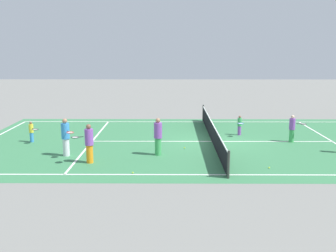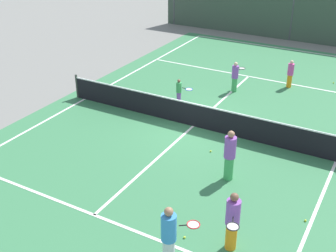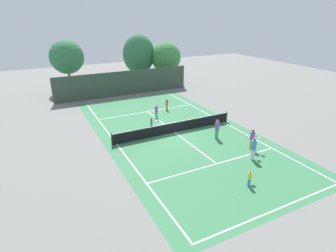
{
  "view_description": "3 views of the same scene",
  "coord_description": "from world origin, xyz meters",
  "px_view_note": "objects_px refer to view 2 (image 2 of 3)",
  "views": [
    {
      "loc": [
        20.13,
        -2.21,
        4.96
      ],
      "look_at": [
        1.18,
        -2.34,
        1.08
      ],
      "focal_mm": 41.61,
      "sensor_mm": 36.0,
      "label": 1
    },
    {
      "loc": [
        6.71,
        -14.04,
        8.0
      ],
      "look_at": [
        -0.32,
        -1.51,
        0.6
      ],
      "focal_mm": 46.7,
      "sensor_mm": 36.0,
      "label": 2
    },
    {
      "loc": [
        -10.98,
        -20.19,
        10.12
      ],
      "look_at": [
        -1.09,
        -0.75,
        1.11
      ],
      "focal_mm": 29.21,
      "sensor_mm": 36.0,
      "label": 3
    }
  ],
  "objects_px": {
    "player_0": "(235,76)",
    "player_4": "(290,74)",
    "player_2": "(180,91)",
    "tennis_ball_0": "(305,221)",
    "player_5": "(169,236)",
    "tennis_ball_1": "(211,151)",
    "tennis_ball_2": "(334,83)",
    "tennis_ball_3": "(185,237)",
    "tennis_ball_4": "(323,133)",
    "player_6": "(232,221)",
    "player_3": "(230,155)"
  },
  "relations": [
    {
      "from": "player_0",
      "to": "player_4",
      "type": "relative_size",
      "value": 1.07
    },
    {
      "from": "player_2",
      "to": "tennis_ball_0",
      "type": "xyz_separation_m",
      "value": [
        6.89,
        -5.42,
        -0.56
      ]
    },
    {
      "from": "player_5",
      "to": "player_2",
      "type": "bearing_deg",
      "value": 116.47
    },
    {
      "from": "tennis_ball_1",
      "to": "tennis_ball_2",
      "type": "relative_size",
      "value": 1.0
    },
    {
      "from": "player_2",
      "to": "tennis_ball_2",
      "type": "bearing_deg",
      "value": 46.45
    },
    {
      "from": "tennis_ball_3",
      "to": "player_0",
      "type": "bearing_deg",
      "value": 104.46
    },
    {
      "from": "tennis_ball_0",
      "to": "tennis_ball_4",
      "type": "bearing_deg",
      "value": 97.09
    },
    {
      "from": "player_2",
      "to": "player_6",
      "type": "relative_size",
      "value": 0.65
    },
    {
      "from": "player_2",
      "to": "player_6",
      "type": "height_order",
      "value": "player_6"
    },
    {
      "from": "tennis_ball_3",
      "to": "player_3",
      "type": "bearing_deg",
      "value": 91.24
    },
    {
      "from": "player_3",
      "to": "player_4",
      "type": "distance_m",
      "value": 8.78
    },
    {
      "from": "tennis_ball_0",
      "to": "tennis_ball_3",
      "type": "distance_m",
      "value": 3.49
    },
    {
      "from": "tennis_ball_3",
      "to": "tennis_ball_4",
      "type": "xyz_separation_m",
      "value": [
        1.95,
        7.87,
        0.0
      ]
    },
    {
      "from": "player_4",
      "to": "tennis_ball_4",
      "type": "distance_m",
      "value": 4.82
    },
    {
      "from": "player_5",
      "to": "player_0",
      "type": "bearing_deg",
      "value": 103.69
    },
    {
      "from": "tennis_ball_2",
      "to": "tennis_ball_0",
      "type": "bearing_deg",
      "value": -83.16
    },
    {
      "from": "tennis_ball_3",
      "to": "tennis_ball_4",
      "type": "relative_size",
      "value": 1.0
    },
    {
      "from": "player_3",
      "to": "player_5",
      "type": "xyz_separation_m",
      "value": [
        0.18,
        -4.23,
        0.01
      ]
    },
    {
      "from": "tennis_ball_2",
      "to": "player_5",
      "type": "bearing_deg",
      "value": -94.67
    },
    {
      "from": "player_2",
      "to": "player_4",
      "type": "bearing_deg",
      "value": 48.83
    },
    {
      "from": "player_3",
      "to": "tennis_ball_0",
      "type": "distance_m",
      "value": 2.99
    },
    {
      "from": "player_5",
      "to": "tennis_ball_2",
      "type": "distance_m",
      "value": 14.63
    },
    {
      "from": "player_2",
      "to": "tennis_ball_0",
      "type": "height_order",
      "value": "player_2"
    },
    {
      "from": "player_0",
      "to": "player_4",
      "type": "height_order",
      "value": "player_0"
    },
    {
      "from": "player_4",
      "to": "player_3",
      "type": "bearing_deg",
      "value": -87.09
    },
    {
      "from": "tennis_ball_2",
      "to": "tennis_ball_4",
      "type": "relative_size",
      "value": 1.0
    },
    {
      "from": "player_4",
      "to": "tennis_ball_1",
      "type": "relative_size",
      "value": 20.53
    },
    {
      "from": "player_4",
      "to": "tennis_ball_3",
      "type": "distance_m",
      "value": 11.99
    },
    {
      "from": "player_4",
      "to": "tennis_ball_0",
      "type": "distance_m",
      "value": 10.21
    },
    {
      "from": "player_4",
      "to": "tennis_ball_1",
      "type": "xyz_separation_m",
      "value": [
        -0.74,
        -7.49,
        -0.66
      ]
    },
    {
      "from": "player_4",
      "to": "player_5",
      "type": "bearing_deg",
      "value": -87.26
    },
    {
      "from": "player_4",
      "to": "tennis_ball_1",
      "type": "height_order",
      "value": "player_4"
    },
    {
      "from": "player_6",
      "to": "tennis_ball_0",
      "type": "distance_m",
      "value": 2.62
    },
    {
      "from": "player_0",
      "to": "player_3",
      "type": "bearing_deg",
      "value": -69.91
    },
    {
      "from": "player_2",
      "to": "tennis_ball_0",
      "type": "relative_size",
      "value": 16.98
    },
    {
      "from": "player_2",
      "to": "tennis_ball_3",
      "type": "distance_m",
      "value": 8.81
    },
    {
      "from": "player_4",
      "to": "player_5",
      "type": "distance_m",
      "value": 13.01
    },
    {
      "from": "tennis_ball_1",
      "to": "tennis_ball_4",
      "type": "bearing_deg",
      "value": 46.65
    },
    {
      "from": "tennis_ball_0",
      "to": "player_2",
      "type": "bearing_deg",
      "value": 141.77
    },
    {
      "from": "player_2",
      "to": "player_3",
      "type": "xyz_separation_m",
      "value": [
        4.17,
        -4.5,
        0.31
      ]
    },
    {
      "from": "player_0",
      "to": "tennis_ball_2",
      "type": "height_order",
      "value": "player_0"
    },
    {
      "from": "player_5",
      "to": "tennis_ball_4",
      "type": "relative_size",
      "value": 26.58
    },
    {
      "from": "player_5",
      "to": "tennis_ball_2",
      "type": "height_order",
      "value": "player_5"
    },
    {
      "from": "player_5",
      "to": "player_6",
      "type": "distance_m",
      "value": 1.69
    },
    {
      "from": "player_3",
      "to": "tennis_ball_0",
      "type": "bearing_deg",
      "value": -18.75
    },
    {
      "from": "player_0",
      "to": "player_2",
      "type": "height_order",
      "value": "player_0"
    },
    {
      "from": "player_5",
      "to": "tennis_ball_3",
      "type": "height_order",
      "value": "player_5"
    },
    {
      "from": "player_2",
      "to": "tennis_ball_1",
      "type": "relative_size",
      "value": 16.98
    },
    {
      "from": "player_6",
      "to": "tennis_ball_2",
      "type": "distance_m",
      "value": 13.29
    },
    {
      "from": "player_4",
      "to": "tennis_ball_0",
      "type": "relative_size",
      "value": 20.53
    }
  ]
}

